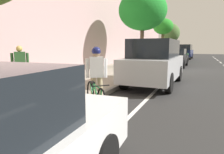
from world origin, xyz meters
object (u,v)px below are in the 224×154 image
(parked_suv_dark_blue_nearest, at_px, (185,52))
(street_tree_near_cyclist, at_px, (171,33))
(street_tree_far_end, at_px, (143,11))
(cyclist_with_backpack, at_px, (96,70))
(parked_sedan_black_mid, at_px, (175,58))
(bicycle_at_curb, at_px, (95,96))
(parked_suv_silver_far, at_px, (155,62))
(pedestrian_on_phone, at_px, (20,64))
(fire_hydrant, at_px, (164,57))
(street_tree_mid_block, at_px, (163,27))
(parked_sedan_green_second, at_px, (180,55))

(parked_suv_dark_blue_nearest, height_order, street_tree_near_cyclist, street_tree_near_cyclist)
(street_tree_near_cyclist, distance_m, street_tree_far_end, 15.67)
(cyclist_with_backpack, distance_m, street_tree_far_end, 10.45)
(parked_sedan_black_mid, distance_m, street_tree_near_cyclist, 13.07)
(bicycle_at_curb, bearing_deg, parked_sedan_black_mid, -92.63)
(parked_suv_silver_far, xyz_separation_m, street_tree_near_cyclist, (2.22, -21.65, 2.57))
(parked_sedan_black_mid, bearing_deg, bicycle_at_curb, 87.37)
(pedestrian_on_phone, bearing_deg, parked_suv_dark_blue_nearest, -99.72)
(cyclist_with_backpack, bearing_deg, parked_suv_silver_far, -103.30)
(parked_suv_dark_blue_nearest, xyz_separation_m, cyclist_with_backpack, (0.80, 24.72, 0.00))
(parked_suv_dark_blue_nearest, relative_size, street_tree_far_end, 0.85)
(pedestrian_on_phone, bearing_deg, bicycle_at_curb, 166.78)
(parked_suv_dark_blue_nearest, relative_size, fire_hydrant, 5.69)
(parked_suv_silver_far, bearing_deg, fire_hydrant, -82.68)
(parked_suv_dark_blue_nearest, bearing_deg, street_tree_far_end, 81.93)
(parked_suv_dark_blue_nearest, distance_m, street_tree_far_end, 15.39)
(street_tree_mid_block, height_order, fire_hydrant, street_tree_mid_block)
(parked_sedan_black_mid, height_order, street_tree_far_end, street_tree_far_end)
(bicycle_at_curb, xyz_separation_m, fire_hydrant, (0.90, -16.71, 0.21))
(bicycle_at_curb, bearing_deg, pedestrian_on_phone, -13.22)
(parked_suv_silver_far, distance_m, fire_hydrant, 12.50)
(street_tree_near_cyclist, bearing_deg, street_tree_mid_block, 90.00)
(parked_sedan_green_second, distance_m, street_tree_far_end, 9.81)
(bicycle_at_curb, bearing_deg, fire_hydrant, -86.93)
(parked_suv_silver_far, height_order, street_tree_far_end, street_tree_far_end)
(bicycle_at_curb, bearing_deg, street_tree_mid_block, -85.53)
(parked_sedan_black_mid, bearing_deg, street_tree_far_end, 55.22)
(street_tree_mid_block, xyz_separation_m, fire_hydrant, (-0.62, 2.73, -3.33))
(cyclist_with_backpack, bearing_deg, bicycle_at_curb, 114.13)
(fire_hydrant, bearing_deg, pedestrian_on_phone, 80.40)
(parked_suv_silver_far, distance_m, street_tree_mid_block, 15.56)
(pedestrian_on_phone, bearing_deg, fire_hydrant, -99.60)
(cyclist_with_backpack, bearing_deg, parked_sedan_black_mid, -93.66)
(street_tree_near_cyclist, xyz_separation_m, fire_hydrant, (-0.62, 9.25, -3.01))
(parked_sedan_green_second, xyz_separation_m, fire_hydrant, (1.38, 2.52, -0.16))
(parked_sedan_green_second, relative_size, street_tree_far_end, 0.80)
(bicycle_at_curb, height_order, fire_hydrant, fire_hydrant)
(parked_suv_silver_far, bearing_deg, parked_sedan_green_second, -89.20)
(pedestrian_on_phone, bearing_deg, street_tree_far_end, -102.28)
(parked_suv_silver_far, relative_size, fire_hydrant, 5.65)
(fire_hydrant, bearing_deg, parked_suv_silver_far, 97.32)
(parked_sedan_black_mid, bearing_deg, parked_sedan_green_second, -88.76)
(street_tree_far_end, bearing_deg, parked_sedan_green_second, -102.69)
(bicycle_at_curb, bearing_deg, parked_sedan_green_second, -91.45)
(parked_suv_dark_blue_nearest, relative_size, pedestrian_on_phone, 3.06)
(parked_suv_silver_far, bearing_deg, cyclist_with_backpack, 76.70)
(parked_sedan_green_second, height_order, cyclist_with_backpack, cyclist_with_backpack)
(pedestrian_on_phone, bearing_deg, parked_suv_silver_far, -140.93)
(parked_suv_silver_far, distance_m, cyclist_with_backpack, 3.95)
(parked_sedan_green_second, xyz_separation_m, parked_suv_silver_far, (-0.21, 14.91, 0.27))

